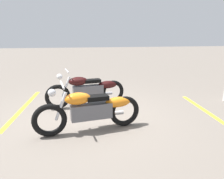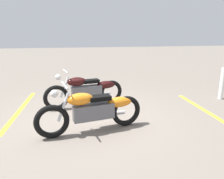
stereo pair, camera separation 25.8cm
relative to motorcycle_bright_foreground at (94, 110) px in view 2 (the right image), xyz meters
The scene contains 6 objects.
ground_plane 0.92m from the motorcycle_bright_foreground, 89.92° to the left, with size 60.00×60.00×0.00m, color slate.
motorcycle_bright_foreground is the anchor object (origin of this frame).
motorcycle_dark_foreground 1.61m from the motorcycle_bright_foreground, 88.45° to the left, with size 2.22×0.70×1.04m.
bollard_post 4.36m from the motorcycle_bright_foreground, 17.36° to the left, with size 0.14×0.14×0.99m, color white.
parking_stripe_near 2.51m from the motorcycle_bright_foreground, 134.74° to the left, with size 3.20×0.12×0.01m, color yellow.
parking_stripe_mid 3.05m from the motorcycle_bright_foreground, ahead, with size 3.20×0.12×0.01m, color yellow.
Camera 2 is at (-0.56, -4.74, 1.93)m, focal length 33.28 mm.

